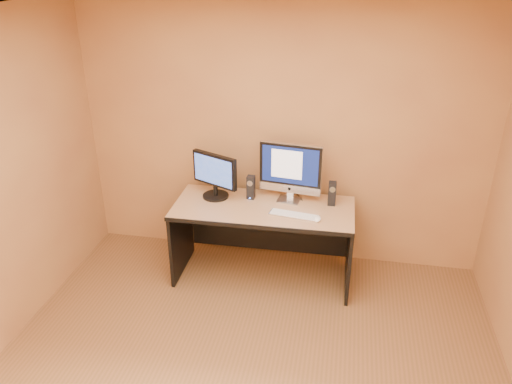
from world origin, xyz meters
TOP-DOWN VIEW (x-y plane):
  - walls at (0.00, 0.00)m, footprint 4.00×4.00m
  - ceiling at (0.00, 0.00)m, footprint 4.00×4.00m
  - desk at (-0.09, 1.50)m, footprint 1.70×0.76m
  - imac at (0.12, 1.68)m, footprint 0.62×0.29m
  - second_monitor at (-0.59, 1.63)m, footprint 0.57×0.44m
  - speaker_left at (-0.24, 1.66)m, footprint 0.08×0.08m
  - speaker_right at (0.53, 1.67)m, footprint 0.08×0.08m
  - keyboard at (0.21, 1.38)m, footprint 0.47×0.19m
  - mouse at (0.43, 1.33)m, footprint 0.07×0.11m
  - cable_a at (0.20, 1.80)m, footprint 0.11×0.21m
  - cable_b at (0.14, 1.80)m, footprint 0.10×0.17m

SIDE VIEW (x-z plane):
  - desk at x=-0.09m, z-range 0.00..0.78m
  - cable_a at x=0.20m, z-range 0.78..0.79m
  - cable_b at x=0.14m, z-range 0.78..0.79m
  - keyboard at x=0.21m, z-range 0.78..0.80m
  - mouse at x=0.43m, z-range 0.78..0.82m
  - speaker_left at x=-0.24m, z-range 0.78..1.01m
  - speaker_right at x=0.53m, z-range 0.78..1.01m
  - second_monitor at x=-0.59m, z-range 0.78..1.22m
  - imac at x=0.12m, z-range 0.78..1.36m
  - walls at x=0.00m, z-range 0.00..2.60m
  - ceiling at x=0.00m, z-range 2.60..2.60m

